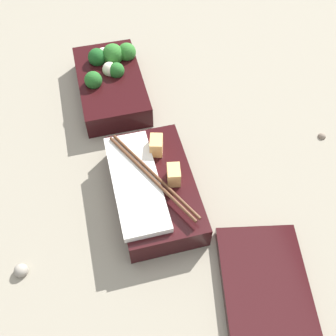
% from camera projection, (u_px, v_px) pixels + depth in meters
% --- Properties ---
extents(ground_plane, '(3.00, 3.00, 0.00)m').
position_uv_depth(ground_plane, '(141.00, 143.00, 0.73)').
color(ground_plane, gray).
extents(bento_tray_vegetable, '(0.22, 0.13, 0.08)m').
position_uv_depth(bento_tray_vegetable, '(111.00, 81.00, 0.79)').
color(bento_tray_vegetable, black).
rests_on(bento_tray_vegetable, ground_plane).
extents(bento_tray_rice, '(0.22, 0.12, 0.08)m').
position_uv_depth(bento_tray_rice, '(151.00, 187.00, 0.64)').
color(bento_tray_rice, black).
rests_on(bento_tray_rice, ground_plane).
extents(bento_lid, '(0.23, 0.16, 0.02)m').
position_uv_depth(bento_lid, '(267.00, 297.00, 0.55)').
color(bento_lid, black).
rests_on(bento_lid, ground_plane).
extents(pebble_1, '(0.02, 0.02, 0.02)m').
position_uv_depth(pebble_1, '(21.00, 271.00, 0.58)').
color(pebble_1, gray).
rests_on(pebble_1, ground_plane).
extents(pebble_2, '(0.01, 0.01, 0.01)m').
position_uv_depth(pebble_2, '(322.00, 136.00, 0.73)').
color(pebble_2, '#7A6B5B').
rests_on(pebble_2, ground_plane).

